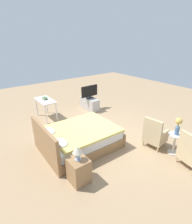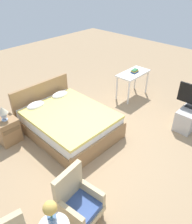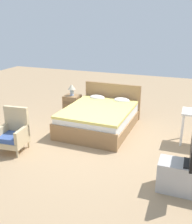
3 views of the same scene
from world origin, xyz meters
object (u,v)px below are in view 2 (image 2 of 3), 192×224
nightstand (8,131)px  vanity_desk (133,76)px  armchair_by_window_right (78,202)px  table_lamp (3,112)px  bed (67,121)px  flower_vase (51,213)px  book_stack (135,71)px  tv_stand (190,116)px

nightstand → vanity_desk: (3.59, -0.77, 0.36)m
nightstand → vanity_desk: bearing=-12.1°
armchair_by_window_right → table_lamp: armchair_by_window_right is taller
bed → flower_vase: 2.71m
armchair_by_window_right → vanity_desk: 4.14m
bed → vanity_desk: bearing=-1.8°
book_stack → vanity_desk: bearing=157.1°
armchair_by_window_right → flower_vase: 0.75m
flower_vase → nightstand: (0.71, 2.60, -0.60)m
armchair_by_window_right → tv_stand: armchair_by_window_right is taller
armchair_by_window_right → book_stack: (3.80, 1.67, 0.42)m
book_stack → bed: bearing=177.9°
tv_stand → vanity_desk: bearing=82.4°
flower_vase → vanity_desk: 4.68m
book_stack → nightstand: bearing=167.8°
armchair_by_window_right → nightstand: (0.18, 2.45, -0.09)m
flower_vase → vanity_desk: bearing=23.0°
nightstand → table_lamp: 0.50m
nightstand → tv_stand: bearing=-38.7°
nightstand → tv_stand: (3.33, -2.67, -0.03)m
book_stack → flower_vase: bearing=-157.3°
flower_vase → nightstand: flower_vase is taller
table_lamp → vanity_desk: (3.59, -0.77, -0.14)m
nightstand → table_lamp: table_lamp is taller
bed → flower_vase: size_ratio=4.48×
bed → tv_stand: (2.22, -1.98, -0.04)m
table_lamp → tv_stand: (3.33, -2.67, -0.53)m
armchair_by_window_right → flower_vase: size_ratio=1.93×
bed → table_lamp: size_ratio=6.47×
nightstand → armchair_by_window_right: bearing=-94.2°
flower_vase → book_stack: flower_vase is taller
nightstand → flower_vase: bearing=-105.3°
armchair_by_window_right → book_stack: 4.18m
tv_stand → armchair_by_window_right: bearing=176.4°
table_lamp → tv_stand: 4.31m
flower_vase → table_lamp: size_ratio=1.45×
flower_vase → book_stack: size_ratio=2.17×
armchair_by_window_right → book_stack: size_ratio=4.19×
vanity_desk → book_stack: 0.16m
bed → armchair_by_window_right: 2.19m
flower_vase → table_lamp: bearing=74.7°
vanity_desk → tv_stand: bearing=-97.6°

